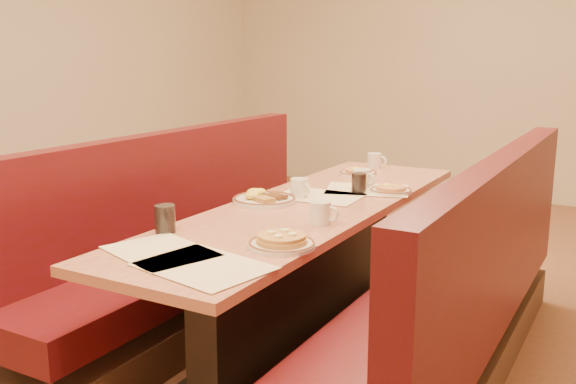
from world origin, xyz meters
The scene contains 18 objects.
ground centered at (0.00, 0.00, 0.00)m, with size 8.00×8.00×0.00m, color #9E6647.
diner_table centered at (0.00, 0.00, 0.37)m, with size 0.70×2.50×0.75m.
booth_left centered at (-0.73, 0.00, 0.36)m, with size 0.55×2.50×1.05m.
booth_right centered at (0.73, 0.00, 0.36)m, with size 0.55×2.50×1.05m.
placemat_near_left centered at (-0.12, -0.94, 0.75)m, with size 0.40×0.30×0.00m, color #F3E3BE.
placemat_near_right centered at (0.12, -1.00, 0.75)m, with size 0.43×0.32×0.00m, color #F3E3BE.
placemat_far_left centered at (-0.03, 0.18, 0.75)m, with size 0.42×0.31×0.00m, color #F3E3BE.
placemat_far_right centered at (0.12, 0.45, 0.75)m, with size 0.43×0.32×0.00m, color #F3E3BE.
pancake_plate centered at (0.24, -0.67, 0.77)m, with size 0.26×0.26×0.06m.
eggs_plate centered at (-0.22, -0.06, 0.77)m, with size 0.31×0.31×0.06m.
extra_plate_mid centered at (0.25, 0.45, 0.77)m, with size 0.22×0.22×0.05m.
extra_plate_far centered at (-0.10, 0.83, 0.77)m, with size 0.23×0.23×0.05m.
coffee_mug_a centered at (0.22, -0.29, 0.80)m, with size 0.13×0.09×0.10m.
coffee_mug_b centered at (-0.11, 0.12, 0.80)m, with size 0.12×0.09×0.10m.
coffee_mug_c centered at (0.07, 0.49, 0.80)m, with size 0.13×0.09×0.10m.
coffee_mug_d centered at (-0.10, 1.10, 0.80)m, with size 0.13×0.09×0.10m.
soda_tumbler_near centered at (-0.28, -0.72, 0.81)m, with size 0.08×0.08×0.12m.
soda_tumbler_mid centered at (0.11, 0.36, 0.80)m, with size 0.08×0.08×0.11m.
Camera 1 is at (1.40, -2.68, 1.47)m, focal length 40.00 mm.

